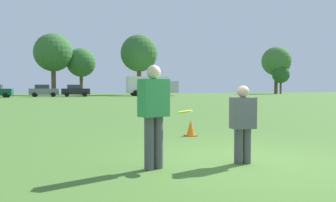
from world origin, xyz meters
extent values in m
plane|color=#47702D|center=(0.00, 0.00, 0.00)|extent=(140.37, 140.37, 0.00)
cylinder|color=#4C4C51|center=(-1.94, -0.10, 0.46)|extent=(0.17, 0.17, 0.92)
cylinder|color=#4C4C51|center=(-1.76, -0.04, 0.46)|extent=(0.17, 0.17, 0.92)
cube|color=#338C4C|center=(-1.85, -0.07, 1.24)|extent=(0.57, 0.44, 0.65)
sphere|color=beige|center=(-1.85, -0.07, 1.69)|extent=(0.25, 0.25, 0.25)
cylinder|color=#4C4C51|center=(-0.07, -0.19, 0.33)|extent=(0.15, 0.15, 0.66)
cylinder|color=#4C4C51|center=(-0.24, -0.17, 0.33)|extent=(0.15, 0.15, 0.66)
cube|color=#595960|center=(-0.16, -0.18, 0.95)|extent=(0.47, 0.30, 0.58)
sphere|color=#D8AD8C|center=(-0.16, -0.18, 1.35)|extent=(0.22, 0.22, 0.22)
cylinder|color=yellow|center=(-1.26, -0.04, 0.99)|extent=(0.27, 0.27, 0.08)
cube|color=#D8590C|center=(0.21, 3.41, 0.01)|extent=(0.32, 0.32, 0.03)
cone|color=orange|center=(0.21, 3.41, 0.26)|extent=(0.24, 0.24, 0.45)
cylinder|color=black|center=(-10.99, 46.34, 0.33)|extent=(0.67, 0.24, 0.66)
cylinder|color=black|center=(-11.04, 44.34, 0.33)|extent=(0.67, 0.24, 0.66)
cube|color=slate|center=(-6.15, 47.51, 0.78)|extent=(4.25, 1.91, 0.90)
cube|color=#2D333D|center=(-6.40, 47.52, 1.50)|extent=(2.04, 1.69, 0.64)
cylinder|color=black|center=(-4.82, 48.48, 0.33)|extent=(0.67, 0.24, 0.66)
cylinder|color=black|center=(-4.88, 46.48, 0.33)|extent=(0.67, 0.24, 0.66)
cylinder|color=black|center=(-7.43, 48.55, 0.33)|extent=(0.67, 0.24, 0.66)
cylinder|color=black|center=(-7.48, 46.55, 0.33)|extent=(0.67, 0.24, 0.66)
cube|color=black|center=(-1.59, 47.01, 0.78)|extent=(4.25, 1.91, 0.90)
cube|color=#2D333D|center=(-1.84, 47.02, 1.50)|extent=(2.04, 1.69, 0.64)
cylinder|color=black|center=(-0.26, 47.98, 0.33)|extent=(0.67, 0.24, 0.66)
cylinder|color=black|center=(-0.31, 45.98, 0.33)|extent=(0.67, 0.24, 0.66)
cylinder|color=black|center=(-2.86, 48.05, 0.33)|extent=(0.67, 0.24, 0.66)
cylinder|color=black|center=(-2.92, 46.05, 0.33)|extent=(0.67, 0.24, 0.66)
cube|color=white|center=(10.03, 48.22, 1.83)|extent=(6.87, 2.68, 2.70)
cube|color=#B2B2B7|center=(14.23, 48.11, 1.48)|extent=(1.86, 2.35, 2.00)
cylinder|color=black|center=(12.28, 49.53, 0.48)|extent=(0.97, 0.31, 0.96)
cylinder|color=black|center=(12.20, 46.79, 0.48)|extent=(0.97, 0.31, 0.96)
cylinder|color=black|center=(7.86, 49.65, 0.48)|extent=(0.97, 0.31, 0.96)
cylinder|color=black|center=(7.79, 46.91, 0.48)|extent=(0.97, 0.31, 0.96)
cylinder|color=brown|center=(-5.09, 57.81, 2.39)|extent=(0.80, 0.80, 4.78)
sphere|color=#33662D|center=(-5.09, 57.81, 7.69)|extent=(6.83, 6.83, 6.83)
cylinder|color=brown|center=(-0.15, 59.08, 1.89)|extent=(0.63, 0.63, 3.79)
sphere|color=#33662D|center=(-0.15, 59.08, 6.09)|extent=(5.41, 5.41, 5.41)
cylinder|color=brown|center=(10.31, 55.92, 2.44)|extent=(0.81, 0.81, 4.88)
sphere|color=#33662D|center=(10.31, 55.92, 7.84)|extent=(6.97, 6.97, 6.97)
cylinder|color=brown|center=(41.33, 55.24, 1.30)|extent=(0.43, 0.43, 2.59)
sphere|color=#285623|center=(41.33, 55.24, 4.17)|extent=(3.70, 3.70, 3.70)
cylinder|color=brown|center=(41.39, 56.97, 2.23)|extent=(0.74, 0.74, 4.46)
sphere|color=#3D7033|center=(41.39, 56.97, 7.17)|extent=(6.38, 6.38, 6.38)
camera|label=1|loc=(-3.34, -5.62, 1.43)|focal=35.42mm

